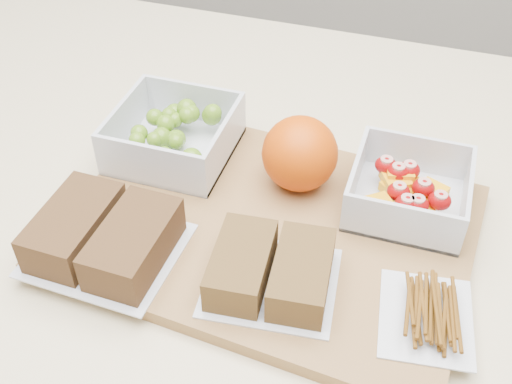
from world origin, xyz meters
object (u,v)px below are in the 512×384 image
(orange, at_px, (300,154))
(sandwich_bag_center, at_px, (271,270))
(sandwich_bag_left, at_px, (104,236))
(pretzel_bag, at_px, (428,311))
(grape_container, at_px, (176,135))
(fruit_container, at_px, (408,192))
(cutting_board, at_px, (268,229))

(orange, xyz_separation_m, sandwich_bag_center, (0.01, -0.15, -0.02))
(sandwich_bag_left, bearing_deg, pretzel_bag, 2.61)
(sandwich_bag_left, bearing_deg, orange, 45.78)
(grape_container, bearing_deg, fruit_container, -2.49)
(sandwich_bag_left, height_order, pretzel_bag, sandwich_bag_left)
(pretzel_bag, bearing_deg, fruit_container, 105.15)
(cutting_board, relative_size, pretzel_bag, 3.75)
(sandwich_bag_left, height_order, sandwich_bag_center, sandwich_bag_left)
(fruit_container, height_order, sandwich_bag_left, fruit_container)
(cutting_board, relative_size, sandwich_bag_center, 3.07)
(cutting_board, bearing_deg, pretzel_bag, -18.18)
(grape_container, bearing_deg, orange, -4.09)
(sandwich_bag_center, bearing_deg, grape_container, 135.87)
(orange, bearing_deg, sandwich_bag_center, -84.89)
(fruit_container, height_order, orange, orange)
(grape_container, bearing_deg, cutting_board, -31.23)
(grape_container, xyz_separation_m, pretzel_bag, (0.31, -0.16, -0.01))
(grape_container, relative_size, sandwich_bag_left, 0.89)
(cutting_board, distance_m, fruit_container, 0.16)
(cutting_board, relative_size, fruit_container, 3.44)
(cutting_board, bearing_deg, orange, 84.25)
(sandwich_bag_left, relative_size, pretzel_bag, 1.34)
(sandwich_bag_center, bearing_deg, cutting_board, 109.31)
(pretzel_bag, bearing_deg, orange, 137.61)
(sandwich_bag_left, bearing_deg, sandwich_bag_center, 3.65)
(cutting_board, distance_m, orange, 0.09)
(fruit_container, distance_m, pretzel_bag, 0.15)
(grape_container, height_order, sandwich_bag_left, grape_container)
(orange, height_order, sandwich_bag_center, orange)
(grape_container, bearing_deg, sandwich_bag_left, -91.36)
(fruit_container, relative_size, pretzel_bag, 1.09)
(orange, bearing_deg, pretzel_bag, -42.39)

